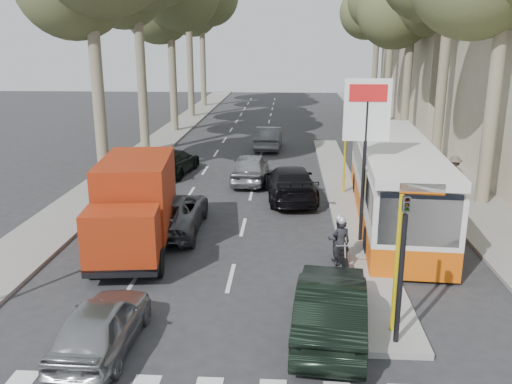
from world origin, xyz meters
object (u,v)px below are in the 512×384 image
at_px(silver_hatchback, 101,325).
at_px(motorcycle, 340,242).
at_px(dark_hatchback, 331,306).
at_px(city_bus, 394,179).
at_px(red_truck, 135,205).

height_order(silver_hatchback, motorcycle, motorcycle).
bearing_deg(dark_hatchback, city_bus, -103.17).
bearing_deg(city_bus, motorcycle, -114.47).
distance_m(red_truck, motorcycle, 6.69).
bearing_deg(red_truck, city_bus, 16.37).
distance_m(silver_hatchback, red_truck, 6.08).
relative_size(red_truck, motorcycle, 3.05).
height_order(red_truck, city_bus, city_bus).
xyz_separation_m(silver_hatchback, red_truck, (-0.83, 5.95, 0.96)).
bearing_deg(dark_hatchback, silver_hatchback, 16.70).
height_order(red_truck, motorcycle, red_truck).
xyz_separation_m(city_bus, motorcycle, (-2.42, -4.52, -0.89)).
distance_m(silver_hatchback, dark_hatchback, 5.28).
height_order(dark_hatchback, red_truck, red_truck).
bearing_deg(city_bus, red_truck, -153.55).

